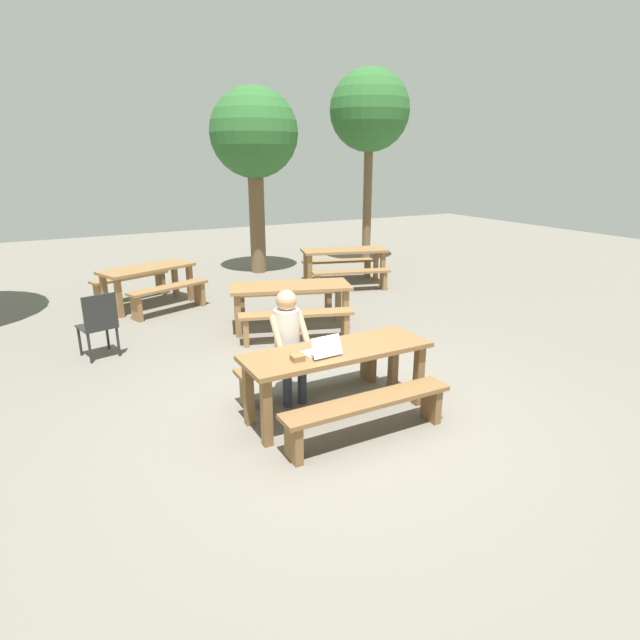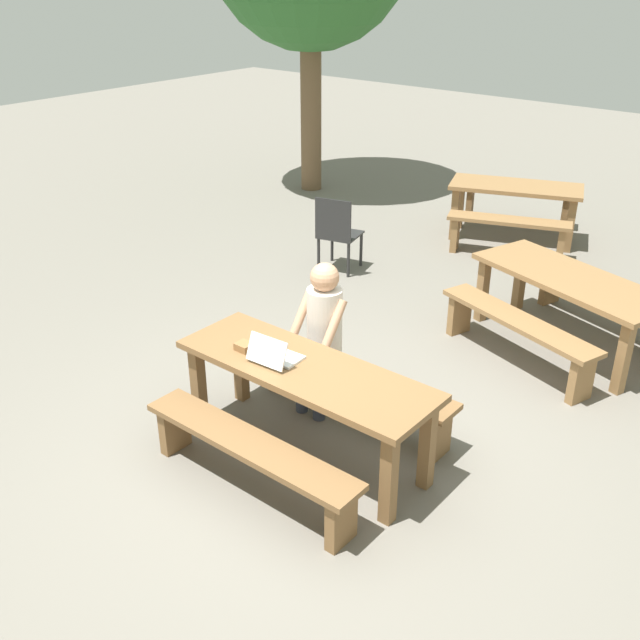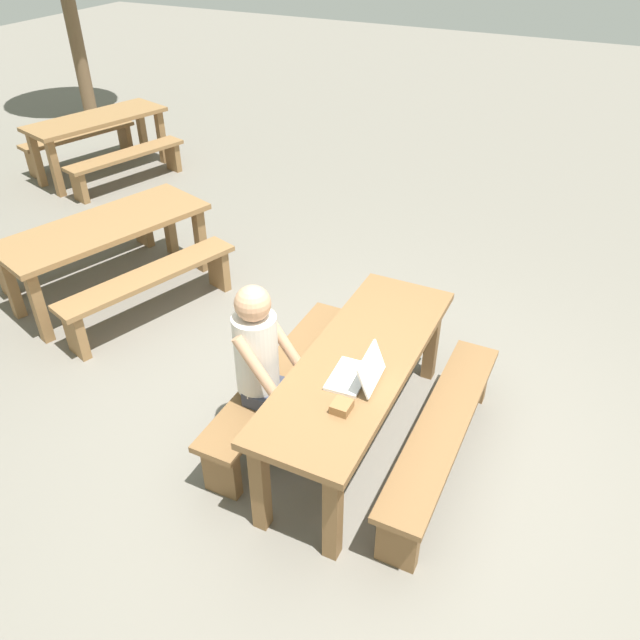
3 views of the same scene
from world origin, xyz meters
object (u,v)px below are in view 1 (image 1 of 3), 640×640
object	(u,v)px
picnic_table_rear	(148,274)
tree_rear	(254,136)
picnic_table_front	(337,359)
plastic_chair	(99,324)
laptop	(322,350)
picnic_table_mid	(344,255)
small_pouch	(298,358)
person_seated	(288,338)
picnic_table_distant	(290,292)
tree_right	(370,112)

from	to	relation	value
picnic_table_rear	tree_rear	world-z (taller)	tree_rear
picnic_table_front	plastic_chair	size ratio (longest dim) A/B	2.20
laptop	tree_rear	bearing A→B (deg)	-110.55
plastic_chair	picnic_table_rear	distance (m)	2.56
laptop	picnic_table_mid	xyz separation A→B (m)	(3.30, 5.06, -0.17)
laptop	small_pouch	distance (m)	0.28
plastic_chair	tree_rear	world-z (taller)	tree_rear
picnic_table_front	laptop	xyz separation A→B (m)	(-0.22, -0.08, 0.17)
person_seated	picnic_table_distant	xyz separation A→B (m)	(1.10, 2.29, -0.13)
person_seated	tree_right	distance (m)	8.76
picnic_table_rear	tree_rear	distance (m)	4.19
tree_right	laptop	bearing A→B (deg)	-126.26
picnic_table_front	person_seated	size ratio (longest dim) A/B	1.58
picnic_table_distant	person_seated	bearing A→B (deg)	-97.70
plastic_chair	tree_right	size ratio (longest dim) A/B	0.20
picnic_table_front	picnic_table_mid	xyz separation A→B (m)	(3.08, 4.98, 0.01)
picnic_table_front	tree_right	size ratio (longest dim) A/B	0.43
picnic_table_front	picnic_table_mid	distance (m)	5.86
small_pouch	person_seated	distance (m)	0.68
person_seated	picnic_table_mid	distance (m)	5.57
laptop	picnic_table_rear	distance (m)	5.36
picnic_table_mid	tree_rear	bearing A→B (deg)	134.84
tree_rear	picnic_table_distant	bearing A→B (deg)	-105.38
person_seated	tree_right	size ratio (longest dim) A/B	0.27
laptop	person_seated	xyz separation A→B (m)	(-0.08, 0.63, -0.06)
small_pouch	tree_right	distance (m)	9.35
small_pouch	person_seated	bearing A→B (deg)	72.42
person_seated	picnic_table_rear	bearing A→B (deg)	97.45
laptop	picnic_table_mid	bearing A→B (deg)	-126.62
tree_rear	picnic_table_rear	bearing A→B (deg)	-147.65
picnic_table_front	picnic_table_distant	bearing A→B (deg)	74.18
person_seated	picnic_table_rear	world-z (taller)	person_seated
picnic_table_mid	picnic_table_distant	size ratio (longest dim) A/B	0.94
plastic_chair	small_pouch	bearing A→B (deg)	102.33
plastic_chair	person_seated	bearing A→B (deg)	111.64
picnic_table_front	picnic_table_mid	size ratio (longest dim) A/B	1.06
picnic_table_mid	tree_right	distance (m)	4.05
small_pouch	picnic_table_distant	bearing A→B (deg)	66.00
picnic_table_distant	tree_rear	size ratio (longest dim) A/B	0.49
small_pouch	picnic_table_rear	size ratio (longest dim) A/B	0.07
small_pouch	tree_right	xyz separation A→B (m)	(5.43, 7.04, 2.88)
picnic_table_front	picnic_table_rear	distance (m)	5.32
laptop	plastic_chair	bearing A→B (deg)	-62.88
small_pouch	tree_rear	xyz separation A→B (m)	(2.47, 7.16, 2.28)
picnic_table_rear	tree_right	size ratio (longest dim) A/B	0.38
picnic_table_distant	picnic_table_front	bearing A→B (deg)	-87.80
laptop	picnic_table_rear	xyz separation A→B (m)	(-0.69, 5.31, -0.19)
picnic_table_mid	picnic_table_distant	xyz separation A→B (m)	(-2.28, -2.15, -0.03)
person_seated	tree_right	xyz separation A→B (m)	(5.23, 6.39, 2.91)
picnic_table_front	tree_right	xyz separation A→B (m)	(4.93, 6.95, 3.03)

